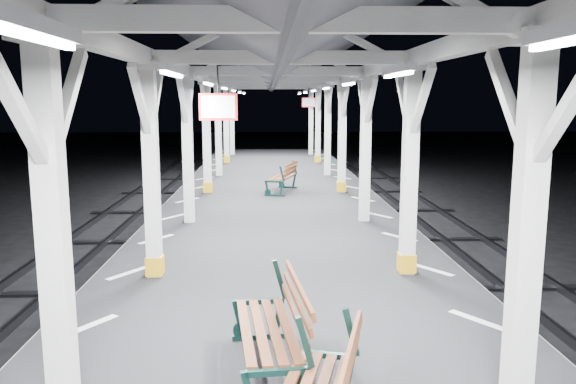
{
  "coord_description": "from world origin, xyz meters",
  "views": [
    {
      "loc": [
        -0.22,
        -6.6,
        3.75
      ],
      "look_at": [
        0.13,
        2.84,
        2.2
      ],
      "focal_mm": 35.0,
      "sensor_mm": 36.0,
      "label": 1
    }
  ],
  "objects": [
    {
      "name": "platform",
      "position": [
        0.0,
        0.0,
        0.5
      ],
      "size": [
        6.0,
        50.0,
        1.0
      ],
      "primitive_type": "cube",
      "color": "black",
      "rests_on": "ground"
    },
    {
      "name": "hazard_stripes_left",
      "position": [
        -2.45,
        0.0,
        1.0
      ],
      "size": [
        1.0,
        48.0,
        0.01
      ],
      "primitive_type": "cube",
      "color": "silver",
      "rests_on": "platform"
    },
    {
      "name": "bench_far",
      "position": [
        0.3,
        10.09,
        1.48
      ],
      "size": [
        1.04,
        1.77,
        0.9
      ],
      "rotation": [
        0.0,
        0.0,
        -0.28
      ],
      "color": "#0F2E29",
      "rests_on": "platform"
    },
    {
      "name": "bench_near",
      "position": [
        -0.13,
        -1.27,
        1.51
      ],
      "size": [
        0.84,
        1.83,
        0.96
      ],
      "rotation": [
        0.0,
        0.0,
        0.1
      ],
      "color": "#0F2E29",
      "rests_on": "platform"
    },
    {
      "name": "hazard_stripes_right",
      "position": [
        2.45,
        0.0,
        1.0
      ],
      "size": [
        1.0,
        48.0,
        0.01
      ],
      "primitive_type": "cube",
      "color": "silver",
      "rests_on": "platform"
    },
    {
      "name": "canopy",
      "position": [
        0.0,
        -0.02,
        4.56
      ],
      "size": [
        5.4,
        49.0,
        4.65
      ],
      "color": "silver",
      "rests_on": "platform"
    }
  ]
}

